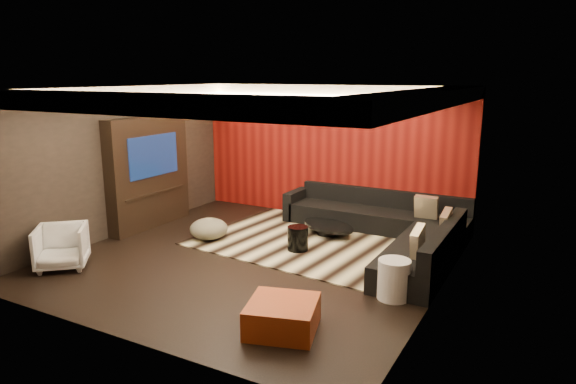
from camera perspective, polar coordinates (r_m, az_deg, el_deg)
The scene contains 26 objects.
floor at distance 8.66m, azimuth -3.68°, elevation -7.43°, with size 6.00×6.00×0.02m, color black.
ceiling at distance 8.12m, azimuth -3.97°, elevation 11.58°, with size 6.00×6.00×0.02m, color silver.
wall_back at distance 10.90m, azimuth 4.69°, elevation 4.46°, with size 6.00×0.02×2.80m, color black.
wall_left at distance 10.18m, azimuth -18.31°, elevation 3.25°, with size 0.02×6.00×2.80m, color black.
wall_right at distance 7.16m, azimuth 17.00°, elevation -0.54°, with size 0.02×6.00×2.80m, color black.
red_feature_wall at distance 10.86m, azimuth 4.60°, elevation 4.43°, with size 5.98×0.05×2.78m, color #6B0C0A.
soffit_back at distance 10.50m, azimuth 4.12°, elevation 11.22°, with size 6.00×0.60×0.22m, color silver.
soffit_front at distance 6.02m, azimuth -18.05°, elevation 9.38°, with size 6.00×0.60×0.22m, color silver.
soffit_left at distance 9.84m, azimuth -17.59°, elevation 10.55°, with size 0.60×4.80×0.22m, color silver.
soffit_right at distance 7.05m, azimuth 15.20°, elevation 9.99°, with size 0.60×4.80×0.22m, color silver.
cove_back at distance 10.19m, azimuth 3.31°, elevation 10.68°, with size 4.80×0.08×0.04m, color #FFD899.
cove_front at distance 6.27m, azimuth -15.73°, elevation 8.82°, with size 4.80×0.08×0.04m, color #FFD899.
cove_left at distance 9.60m, azimuth -16.11°, elevation 10.06°, with size 0.08×4.80×0.04m, color #FFD899.
cove_right at distance 7.14m, azimuth 12.48°, elevation 9.44°, with size 0.08×4.80×0.04m, color #FFD899.
tv_surround at distance 10.54m, azimuth -15.24°, elevation 2.10°, with size 0.30×2.00×2.20m, color black.
tv_screen at distance 10.37m, azimuth -14.71°, elevation 3.93°, with size 0.04×1.30×0.80m, color black.
tv_shelf at distance 10.51m, azimuth -14.48°, elevation -0.11°, with size 0.04×1.60×0.04m, color black.
rug at distance 9.45m, azimuth 2.76°, elevation -5.51°, with size 4.00×3.00×0.02m, color beige.
coffee_table at distance 9.83m, azimuth 4.48°, elevation -4.15°, with size 1.15×1.15×0.19m, color black.
drum_stool at distance 8.90m, azimuth 1.10°, elevation -5.17°, with size 0.36×0.36×0.42m, color black.
striped_pouf at distance 9.62m, azimuth -8.79°, elevation -4.06°, with size 0.70×0.70×0.38m, color beige.
white_side_table at distance 7.22m, azimuth 11.69°, elevation -9.49°, with size 0.44×0.44×0.55m, color white.
orange_ottoman at distance 6.31m, azimuth -0.62°, elevation -13.62°, with size 0.81×0.81×0.36m, color #A52315.
armchair at distance 8.88m, azimuth -23.86°, elevation -5.60°, with size 0.74×0.76×0.69m, color silver.
sectional_sofa at distance 9.50m, azimuth 11.34°, elevation -4.06°, with size 3.65×3.50×0.75m.
throw_pillows at distance 8.75m, azimuth 15.53°, elevation -3.32°, with size 0.82×2.44×0.50m.
Camera 1 is at (4.35, -6.85, 3.00)m, focal length 32.00 mm.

